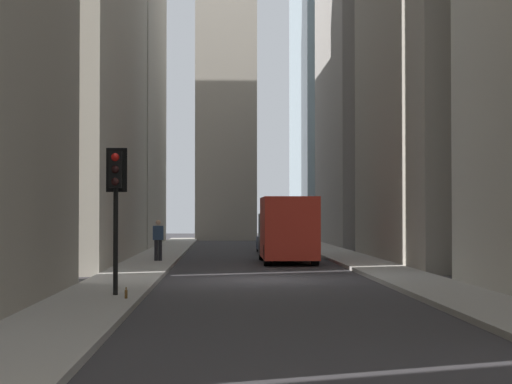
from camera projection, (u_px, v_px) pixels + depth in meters
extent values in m
plane|color=#302D30|center=(266.00, 280.00, 29.12)|extent=(135.00, 135.00, 0.00)
cube|color=gray|center=(127.00, 278.00, 28.95)|extent=(90.00, 2.20, 0.14)
cube|color=gray|center=(404.00, 277.00, 29.29)|extent=(90.00, 2.20, 0.14)
cube|color=gray|center=(401.00, 0.00, 60.46)|extent=(15.50, 10.00, 33.12)
cube|color=#A8A091|center=(82.00, 91.00, 58.47)|extent=(16.61, 10.00, 20.26)
cube|color=gray|center=(226.00, 95.00, 73.56)|extent=(4.93, 4.93, 23.80)
cube|color=red|center=(289.00, 228.00, 38.19)|extent=(4.60, 2.25, 2.60)
cube|color=#38383D|center=(283.00, 234.00, 41.38)|extent=(1.90, 2.25, 1.90)
cube|color=black|center=(283.00, 221.00, 41.39)|extent=(1.92, 2.09, 0.64)
cylinder|color=black|center=(305.00, 250.00, 41.40)|extent=(0.88, 0.28, 0.88)
cylinder|color=black|center=(262.00, 251.00, 41.32)|extent=(0.88, 0.28, 0.88)
cylinder|color=black|center=(315.00, 255.00, 36.80)|extent=(0.88, 0.28, 0.88)
cylinder|color=black|center=(267.00, 255.00, 36.73)|extent=(0.88, 0.28, 0.88)
cube|color=navy|center=(274.00, 243.00, 48.96)|extent=(4.30, 1.78, 0.70)
cube|color=black|center=(274.00, 232.00, 48.78)|extent=(2.10, 1.58, 0.54)
cylinder|color=black|center=(286.00, 246.00, 50.34)|extent=(0.64, 0.22, 0.64)
cylinder|color=black|center=(259.00, 246.00, 50.28)|extent=(0.64, 0.22, 0.64)
cylinder|color=black|center=(290.00, 248.00, 47.64)|extent=(0.64, 0.22, 0.64)
cylinder|color=black|center=(261.00, 248.00, 47.58)|extent=(0.64, 0.22, 0.64)
cylinder|color=black|center=(116.00, 241.00, 22.11)|extent=(0.12, 0.12, 2.64)
cube|color=black|center=(116.00, 170.00, 22.15)|extent=(0.28, 0.32, 0.90)
cube|color=black|center=(117.00, 170.00, 22.31)|extent=(0.03, 0.52, 1.10)
sphere|color=red|center=(115.00, 157.00, 22.00)|extent=(0.20, 0.20, 0.20)
sphere|color=black|center=(115.00, 169.00, 21.99)|extent=(0.20, 0.20, 0.20)
sphere|color=black|center=(115.00, 182.00, 21.99)|extent=(0.20, 0.20, 0.20)
cylinder|color=black|center=(160.00, 250.00, 38.12)|extent=(0.16, 0.16, 0.88)
cylinder|color=black|center=(156.00, 250.00, 38.12)|extent=(0.16, 0.16, 0.88)
cube|color=navy|center=(158.00, 233.00, 38.14)|extent=(0.26, 0.44, 0.60)
sphere|color=tan|center=(158.00, 222.00, 38.15)|extent=(0.22, 0.22, 0.22)
cylinder|color=brown|center=(126.00, 294.00, 21.15)|extent=(0.07, 0.07, 0.20)
cylinder|color=brown|center=(126.00, 289.00, 21.16)|extent=(0.03, 0.03, 0.07)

